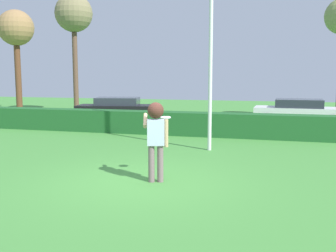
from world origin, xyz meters
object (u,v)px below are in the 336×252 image
(lamppost, at_px, (211,35))
(parked_car_black, at_px, (118,108))
(oak_tree, at_px, (16,30))
(frisbee, at_px, (166,117))
(person, at_px, (156,131))
(parked_car_white, at_px, (299,111))
(maple_tree, at_px, (74,16))

(lamppost, xyz_separation_m, parked_car_black, (-6.08, 6.79, -2.94))
(oak_tree, bearing_deg, parked_car_black, -23.98)
(frisbee, xyz_separation_m, parked_car_black, (-5.65, 10.39, -0.73))
(lamppost, bearing_deg, person, -96.96)
(frisbee, height_order, oak_tree, oak_tree)
(parked_car_black, bearing_deg, frisbee, -61.44)
(person, distance_m, parked_car_white, 12.42)
(parked_car_black, relative_size, oak_tree, 0.66)
(person, height_order, frisbee, person)
(lamppost, relative_size, parked_car_black, 1.48)
(parked_car_white, bearing_deg, frisbee, -106.93)
(parked_car_black, bearing_deg, person, -62.93)
(maple_tree, distance_m, oak_tree, 4.56)
(person, height_order, oak_tree, oak_tree)
(lamppost, bearing_deg, parked_car_white, 68.66)
(parked_car_white, height_order, maple_tree, maple_tree)
(lamppost, bearing_deg, oak_tree, 144.39)
(person, height_order, parked_car_white, person)
(person, height_order, lamppost, lamppost)
(lamppost, xyz_separation_m, oak_tree, (-15.07, 10.79, 1.78))
(frisbee, distance_m, parked_car_black, 11.85)
(parked_car_black, distance_m, oak_tree, 10.91)
(lamppost, distance_m, maple_tree, 15.15)
(frisbee, bearing_deg, maple_tree, 125.68)
(frisbee, height_order, maple_tree, maple_tree)
(frisbee, distance_m, maple_tree, 18.04)
(oak_tree, bearing_deg, lamppost, -35.61)
(frisbee, height_order, parked_car_black, frisbee)
(parked_car_white, distance_m, maple_tree, 14.93)
(person, relative_size, parked_car_white, 0.42)
(parked_car_white, bearing_deg, parked_car_black, -173.80)
(oak_tree, bearing_deg, maple_tree, -3.15)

